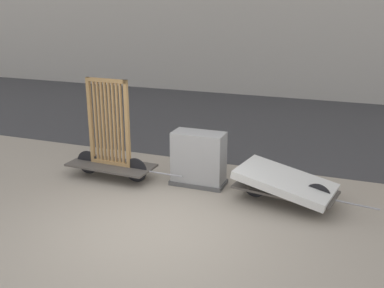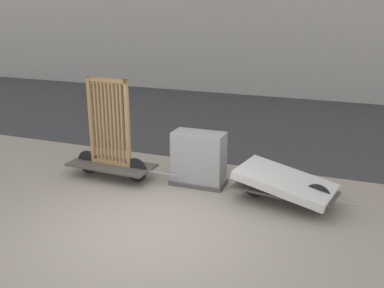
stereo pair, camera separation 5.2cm
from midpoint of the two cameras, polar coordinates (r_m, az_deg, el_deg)
The scene contains 5 objects.
ground_plane at distance 7.15m, azimuth -4.70°, elevation -10.77°, with size 60.00×60.00×0.00m, color gray.
road_strip at distance 13.38m, azimuth 8.33°, elevation 2.82°, with size 56.00×7.52×0.01m.
bike_cart_with_bedframe at distance 9.04m, azimuth -10.12°, elevation -0.49°, with size 2.45×0.84×2.00m.
bike_cart_with_mattress at distance 7.99m, azimuth 11.95°, elevation -4.94°, with size 2.47×1.28×0.62m.
utility_cabinet at distance 8.60m, azimuth 1.03°, elevation -2.13°, with size 1.05×0.53×1.05m.
Camera 2 is at (2.81, -5.63, 3.40)m, focal length 42.00 mm.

